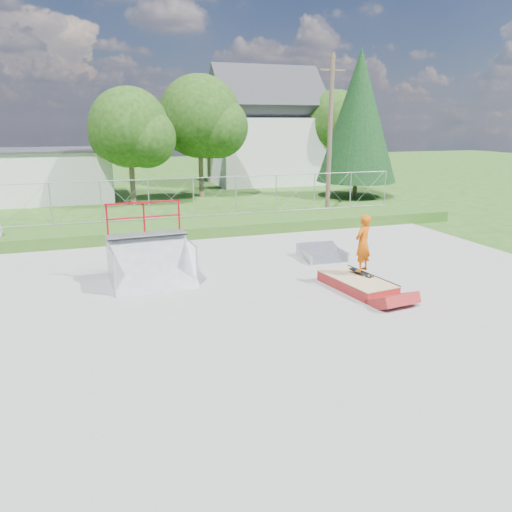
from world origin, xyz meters
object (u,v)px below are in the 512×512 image
at_px(grind_box, 357,284).
at_px(skater, 363,245).
at_px(quarter_pipe, 151,247).
at_px(flat_bank_ramp, 322,253).

xyz_separation_m(grind_box, skater, (0.28, 0.25, 1.06)).
distance_m(quarter_pipe, skater, 6.16).
distance_m(grind_box, quarter_pipe, 6.07).
relative_size(quarter_pipe, skater, 1.41).
relative_size(grind_box, quarter_pipe, 1.07).
distance_m(flat_bank_ramp, skater, 3.23).
bearing_deg(grind_box, flat_bank_ramp, 72.96).
relative_size(flat_bank_ramp, skater, 0.90).
bearing_deg(quarter_pipe, flat_bank_ramp, 5.60).
height_order(grind_box, skater, skater).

